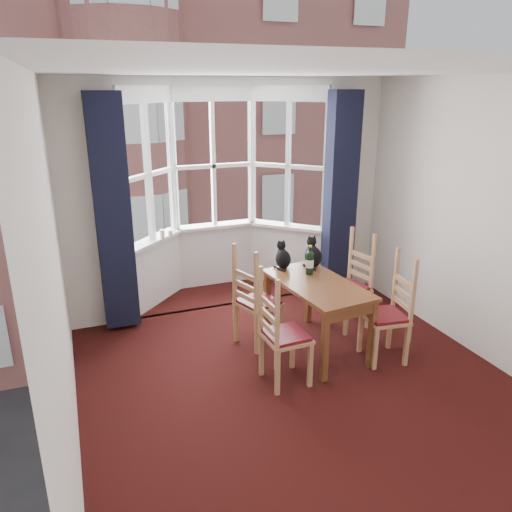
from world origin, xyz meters
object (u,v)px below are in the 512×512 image
chair_right_near (393,316)px  candle_tall (162,234)px  chair_left_near (277,339)px  cat_right (313,255)px  dining_table (317,293)px  chair_right_far (354,287)px  wine_bottle (310,262)px  chair_left_far (252,306)px  cat_left (283,257)px  candle_short (170,233)px

chair_right_near → candle_tall: candle_tall is taller
chair_left_near → cat_right: bearing=48.3°
dining_table → chair_right_far: (0.68, 0.37, -0.18)m
chair_right_near → wine_bottle: 1.03m
chair_left_far → wine_bottle: (0.65, -0.04, 0.43)m
cat_left → candle_tall: (-1.11, 1.24, 0.05)m
cat_left → cat_right: cat_right is taller
chair_left_far → chair_right_near: same height
chair_right_far → cat_right: bearing=167.3°
dining_table → cat_left: cat_left is taller
chair_left_far → chair_right_far: size_ratio=1.00×
chair_left_near → candle_short: (-0.50, 2.28, 0.44)m
chair_right_near → cat_right: cat_right is taller
chair_left_far → chair_right_far: 1.30m
cat_right → wine_bottle: (-0.15, -0.22, 0.01)m
candle_short → wine_bottle: bearing=-52.7°
chair_right_far → chair_left_far: bearing=-177.2°
cat_left → candle_tall: cat_left is taller
candle_tall → chair_left_near: bearing=-74.9°
chair_right_near → cat_right: (-0.45, 0.93, 0.42)m
dining_table → chair_right_near: size_ratio=1.42×
candle_short → dining_table: bearing=-57.7°
chair_left_near → chair_right_far: bearing=31.9°
chair_left_far → chair_right_near: size_ratio=1.00×
candle_tall → dining_table: bearing=-54.8°
chair_left_far → candle_short: 1.67m
wine_bottle → chair_left_near: bearing=-133.5°
cat_left → chair_left_far: bearing=-151.8°
cat_left → cat_right: (0.34, -0.08, 0.01)m
wine_bottle → candle_tall: 2.01m
chair_right_far → chair_left_near: bearing=-148.1°
chair_left_far → cat_left: (0.47, 0.25, 0.41)m
cat_right → chair_right_near: bearing=-64.2°
candle_tall → chair_right_near: bearing=-49.8°
cat_left → chair_left_near: bearing=-116.3°
cat_left → chair_right_near: bearing=-52.0°
candle_short → cat_right: bearing=-45.1°
candle_tall → candle_short: bearing=15.4°
wine_bottle → candle_tall: size_ratio=2.91×
chair_left_near → wine_bottle: wine_bottle is taller
chair_right_near → chair_right_far: bearing=87.0°
chair_right_near → chair_left_far: bearing=148.8°
candle_tall → cat_left: bearing=-48.0°
wine_bottle → candle_tall: wine_bottle is taller
candle_short → chair_left_near: bearing=-77.6°
cat_left → candle_tall: 1.66m
chair_right_near → candle_tall: bearing=130.2°
dining_table → wine_bottle: bearing=81.9°
chair_right_far → candle_short: bearing=141.6°
cat_left → wine_bottle: size_ratio=0.97×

